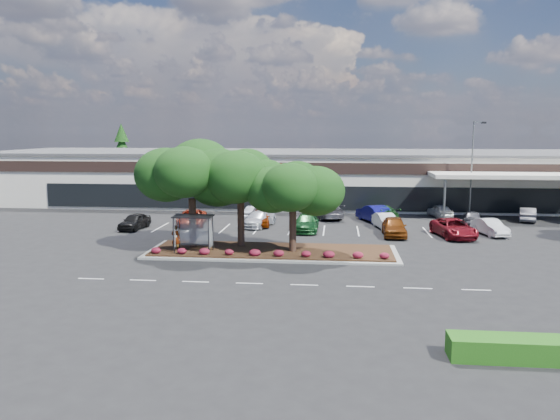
# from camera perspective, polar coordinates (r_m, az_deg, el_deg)

# --- Properties ---
(ground) EXTENTS (160.00, 160.00, 0.00)m
(ground) POSITION_cam_1_polar(r_m,az_deg,el_deg) (35.59, 1.65, -6.02)
(ground) COLOR black
(ground) RESTS_ON ground
(retail_store) EXTENTS (80.40, 25.20, 6.25)m
(retail_store) POSITION_cam_1_polar(r_m,az_deg,el_deg) (68.57, 3.86, 3.56)
(retail_store) COLOR silver
(retail_store) RESTS_ON ground
(landscape_island) EXTENTS (18.00, 6.00, 0.26)m
(landscape_island) POSITION_cam_1_polar(r_m,az_deg,el_deg) (39.62, -0.80, -4.35)
(landscape_island) COLOR gray
(landscape_island) RESTS_ON ground
(lane_markings) EXTENTS (33.12, 20.06, 0.01)m
(lane_markings) POSITION_cam_1_polar(r_m,az_deg,el_deg) (45.74, 2.46, -2.79)
(lane_markings) COLOR silver
(lane_markings) RESTS_ON ground
(shrub_row) EXTENTS (17.00, 0.80, 0.50)m
(shrub_row) POSITION_cam_1_polar(r_m,az_deg,el_deg) (37.50, -1.18, -4.47)
(shrub_row) COLOR maroon
(shrub_row) RESTS_ON landscape_island
(bus_shelter) EXTENTS (2.75, 1.55, 2.59)m
(bus_shelter) POSITION_cam_1_polar(r_m,az_deg,el_deg) (39.21, -9.00, -1.33)
(bus_shelter) COLOR black
(bus_shelter) RESTS_ON landscape_island
(island_tree_west) EXTENTS (7.20, 7.20, 7.89)m
(island_tree_west) POSITION_cam_1_polar(r_m,az_deg,el_deg) (40.56, -9.18, 1.69)
(island_tree_west) COLOR #113310
(island_tree_west) RESTS_ON landscape_island
(island_tree_mid) EXTENTS (6.60, 6.60, 7.32)m
(island_tree_mid) POSITION_cam_1_polar(r_m,az_deg,el_deg) (40.51, -4.13, 1.36)
(island_tree_mid) COLOR #113310
(island_tree_mid) RESTS_ON landscape_island
(island_tree_east) EXTENTS (5.80, 5.80, 6.50)m
(island_tree_east) POSITION_cam_1_polar(r_m,az_deg,el_deg) (38.57, 1.35, 0.42)
(island_tree_east) COLOR #113310
(island_tree_east) RESTS_ON landscape_island
(hedge_south_east) EXTENTS (6.00, 1.30, 0.90)m
(hedge_south_east) POSITION_cam_1_polar(r_m,az_deg,el_deg) (23.69, 24.49, -13.11)
(hedge_south_east) COLOR #1A5312
(hedge_south_east) RESTS_ON ground
(conifer_north_west) EXTENTS (4.40, 4.40, 10.00)m
(conifer_north_west) POSITION_cam_1_polar(r_m,az_deg,el_deg) (86.81, -16.15, 5.47)
(conifer_north_west) COLOR #113310
(conifer_north_west) RESTS_ON ground
(person_waiting) EXTENTS (0.79, 0.63, 1.88)m
(person_waiting) POSITION_cam_1_polar(r_m,az_deg,el_deg) (39.61, -10.85, -2.91)
(person_waiting) COLOR #594C47
(person_waiting) RESTS_ON landscape_island
(light_pole) EXTENTS (1.42, 0.73, 9.80)m
(light_pole) POSITION_cam_1_polar(r_m,az_deg,el_deg) (58.53, 19.46, 3.46)
(light_pole) COLOR gray
(light_pole) RESTS_ON ground
(car_0) EXTENTS (2.07, 4.27, 1.41)m
(car_0) POSITION_cam_1_polar(r_m,az_deg,el_deg) (50.81, -14.96, -1.15)
(car_0) COLOR black
(car_0) RESTS_ON ground
(car_1) EXTENTS (2.99, 5.38, 1.42)m
(car_1) POSITION_cam_1_polar(r_m,az_deg,el_deg) (51.71, -9.20, -0.80)
(car_1) COLOR maroon
(car_1) RESTS_ON ground
(car_2) EXTENTS (3.18, 5.15, 1.39)m
(car_2) POSITION_cam_1_polar(r_m,az_deg,el_deg) (50.48, -2.23, -0.94)
(car_2) COLOR #B7BBC5
(car_2) RESTS_ON ground
(car_3) EXTENTS (2.11, 4.51, 1.49)m
(car_3) POSITION_cam_1_polar(r_m,az_deg,el_deg) (50.91, -2.04, -0.80)
(car_3) COLOR #7E2804
(car_3) RESTS_ON ground
(car_4) EXTENTS (2.12, 5.09, 1.47)m
(car_4) POSITION_cam_1_polar(r_m,az_deg,el_deg) (48.22, 2.78, -1.34)
(car_4) COLOR #12431B
(car_4) RESTS_ON ground
(car_5) EXTENTS (1.97, 4.75, 1.61)m
(car_5) POSITION_cam_1_polar(r_m,az_deg,el_deg) (46.83, 11.84, -1.71)
(car_5) COLOR #6C310B
(car_5) RESTS_ON ground
(car_6) EXTENTS (2.33, 4.41, 1.38)m
(car_6) POSITION_cam_1_polar(r_m,az_deg,el_deg) (50.14, 10.98, -1.16)
(car_6) COLOR white
(car_6) RESTS_ON ground
(car_7) EXTENTS (3.48, 5.82, 1.51)m
(car_7) POSITION_cam_1_polar(r_m,az_deg,el_deg) (47.62, 17.70, -1.82)
(car_7) COLOR maroon
(car_7) RESTS_ON ground
(car_8) EXTENTS (2.48, 4.40, 1.37)m
(car_8) POSITION_cam_1_polar(r_m,az_deg,el_deg) (49.60, 21.10, -1.68)
(car_8) COLOR silver
(car_8) RESTS_ON ground
(car_10) EXTENTS (2.67, 5.07, 1.36)m
(car_10) POSITION_cam_1_polar(r_m,az_deg,el_deg) (53.74, -2.06, -0.39)
(car_10) COLOR slate
(car_10) RESTS_ON ground
(car_11) EXTENTS (1.79, 4.25, 1.36)m
(car_11) POSITION_cam_1_polar(r_m,az_deg,el_deg) (54.57, -2.60, -0.26)
(car_11) COLOR silver
(car_11) RESTS_ON ground
(car_12) EXTENTS (4.21, 6.39, 1.72)m
(car_12) POSITION_cam_1_polar(r_m,az_deg,el_deg) (55.51, 4.77, 0.05)
(car_12) COLOR #4D4C52
(car_12) RESTS_ON ground
(car_13) EXTENTS (3.51, 5.28, 1.64)m
(car_13) POSITION_cam_1_polar(r_m,az_deg,el_deg) (53.82, 9.79, -0.34)
(car_13) COLOR #0F0E63
(car_13) RESTS_ON ground
(car_14) EXTENTS (4.04, 6.05, 1.63)m
(car_14) POSITION_cam_1_polar(r_m,az_deg,el_deg) (54.28, 10.32, -0.29)
(car_14) COLOR #1A481C
(car_14) RESTS_ON ground
(car_15) EXTENTS (2.26, 4.14, 1.33)m
(car_15) POSITION_cam_1_polar(r_m,az_deg,el_deg) (54.63, 19.44, -0.74)
(car_15) COLOR #53535A
(car_15) RESTS_ON ground
(car_16) EXTENTS (2.39, 4.16, 1.33)m
(car_16) POSITION_cam_1_polar(r_m,az_deg,el_deg) (58.09, 16.37, -0.09)
(car_16) COLOR silver
(car_16) RESTS_ON ground
(car_17) EXTENTS (2.59, 4.40, 1.37)m
(car_17) POSITION_cam_1_polar(r_m,az_deg,el_deg) (58.62, 24.43, -0.40)
(car_17) COLOR #58575F
(car_17) RESTS_ON ground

